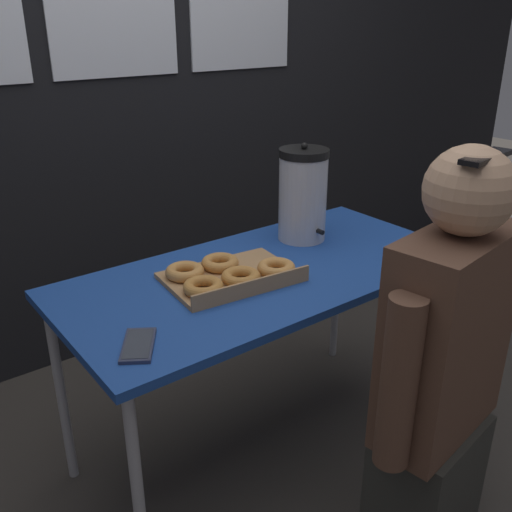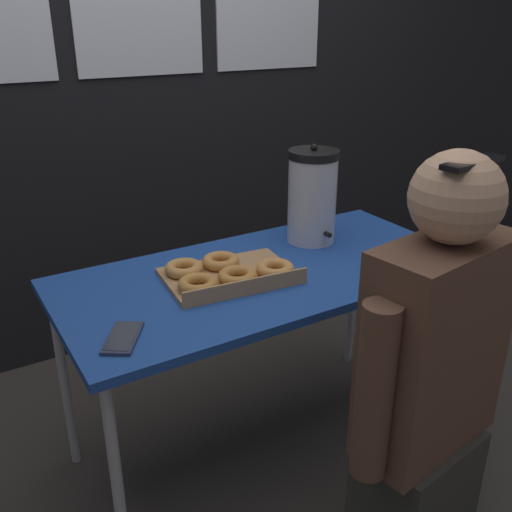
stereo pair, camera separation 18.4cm
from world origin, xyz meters
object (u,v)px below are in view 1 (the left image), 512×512
Objects in this scene: donut_box at (228,275)px; person_seated at (441,379)px; cell_phone at (138,345)px; coffee_urn at (303,195)px.

donut_box is 0.35× the size of person_seated.
coffee_urn is at bearing 54.37° from cell_phone.
person_seated is at bearing -0.73° from cell_phone.
donut_box is 0.70m from person_seated.
cell_phone is 0.81m from person_seated.
donut_box is at bearing 57.27° from cell_phone.
person_seated is at bearing -102.74° from coffee_urn.
cell_phone is (-0.40, -0.18, -0.02)m from donut_box.
cell_phone is at bearing -150.46° from donut_box.
person_seated is at bearing -61.78° from donut_box.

